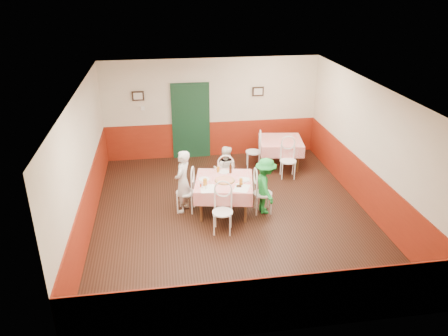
{
  "coord_description": "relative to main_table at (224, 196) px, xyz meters",
  "views": [
    {
      "loc": [
        -1.42,
        -8.25,
        4.86
      ],
      "look_at": [
        -0.15,
        0.18,
        1.05
      ],
      "focal_mm": 35.0,
      "sensor_mm": 36.0,
      "label": 1
    }
  ],
  "objects": [
    {
      "name": "picture_right",
      "position": [
        1.45,
        3.27,
        1.48
      ],
      "size": [
        0.32,
        0.03,
        0.26
      ],
      "primitive_type": "cube",
      "color": "black",
      "rests_on": "back_wall"
    },
    {
      "name": "wainscot_left",
      "position": [
        -2.83,
        -0.18,
        0.12
      ],
      "size": [
        0.03,
        7.0,
        1.0
      ],
      "primitive_type": "cube",
      "color": "maroon",
      "rests_on": "ground"
    },
    {
      "name": "floor",
      "position": [
        0.15,
        -0.18,
        -0.38
      ],
      "size": [
        7.0,
        7.0,
        0.0
      ],
      "primitive_type": "plane",
      "color": "black",
      "rests_on": "ground"
    },
    {
      "name": "picture_left",
      "position": [
        -1.85,
        3.27,
        1.48
      ],
      "size": [
        0.32,
        0.03,
        0.26
      ],
      "primitive_type": "cube",
      "color": "black",
      "rests_on": "back_wall"
    },
    {
      "name": "diner_right",
      "position": [
        0.88,
        -0.16,
        0.26
      ],
      "size": [
        0.52,
        0.85,
        1.27
      ],
      "primitive_type": "imported",
      "rotation": [
        0.0,
        0.0,
        1.63
      ],
      "color": "gray",
      "rests_on": "ground"
    },
    {
      "name": "wainscot_front",
      "position": [
        0.15,
        -3.66,
        0.12
      ],
      "size": [
        6.0,
        0.03,
        1.0
      ],
      "primitive_type": "cube",
      "color": "maroon",
      "rests_on": "ground"
    },
    {
      "name": "wallet",
      "position": [
        0.27,
        -0.35,
        0.4
      ],
      "size": [
        0.12,
        0.11,
        0.02
      ],
      "primitive_type": "cube",
      "rotation": [
        0.0,
        0.0,
        -0.18
      ],
      "color": "black",
      "rests_on": "main_table"
    },
    {
      "name": "plate_right",
      "position": [
        0.43,
        -0.05,
        0.39
      ],
      "size": [
        0.29,
        0.29,
        0.01
      ],
      "primitive_type": "cylinder",
      "rotation": [
        0.0,
        0.0,
        -0.18
      ],
      "color": "white",
      "rests_on": "main_table"
    },
    {
      "name": "back_wall",
      "position": [
        0.15,
        3.32,
        1.02
      ],
      "size": [
        6.0,
        0.1,
        2.8
      ],
      "primitive_type": "cube",
      "color": "beige",
      "rests_on": "ground"
    },
    {
      "name": "glass_a",
      "position": [
        -0.43,
        -0.2,
        0.46
      ],
      "size": [
        0.1,
        0.1,
        0.15
      ],
      "primitive_type": "cylinder",
      "rotation": [
        0.0,
        0.0,
        -0.18
      ],
      "color": "#BF7219",
      "rests_on": "main_table"
    },
    {
      "name": "wainscot_back",
      "position": [
        0.15,
        3.31,
        0.12
      ],
      "size": [
        6.0,
        0.03,
        1.0
      ],
      "primitive_type": "cube",
      "color": "maroon",
      "rests_on": "ground"
    },
    {
      "name": "pizza",
      "position": [
        0.01,
        -0.04,
        0.4
      ],
      "size": [
        0.48,
        0.48,
        0.03
      ],
      "primitive_type": "cylinder",
      "rotation": [
        0.0,
        0.0,
        -0.18
      ],
      "color": "#B74723",
      "rests_on": "main_table"
    },
    {
      "name": "plate_far",
      "position": [
        0.06,
        0.42,
        0.39
      ],
      "size": [
        0.29,
        0.29,
        0.01
      ],
      "primitive_type": "cylinder",
      "rotation": [
        0.0,
        0.0,
        -0.18
      ],
      "color": "white",
      "rests_on": "main_table"
    },
    {
      "name": "second_table",
      "position": [
        1.9,
        2.27,
        0.0
      ],
      "size": [
        1.27,
        1.27,
        0.77
      ],
      "primitive_type": "cube",
      "rotation": [
        0.0,
        0.0,
        -0.15
      ],
      "color": "red",
      "rests_on": "ground"
    },
    {
      "name": "door",
      "position": [
        -0.45,
        3.27,
        0.68
      ],
      "size": [
        0.96,
        0.06,
        2.1
      ],
      "primitive_type": "cube",
      "color": "black",
      "rests_on": "ground"
    },
    {
      "name": "diner_far",
      "position": [
        0.16,
        0.88,
        0.22
      ],
      "size": [
        0.68,
        0.6,
        1.19
      ],
      "primitive_type": "imported",
      "rotation": [
        0.0,
        0.0,
        2.86
      ],
      "color": "gray",
      "rests_on": "ground"
    },
    {
      "name": "beer_bottle",
      "position": [
        0.2,
        0.35,
        0.5
      ],
      "size": [
        0.07,
        0.07,
        0.22
      ],
      "primitive_type": "cylinder",
      "rotation": [
        0.0,
        0.0,
        -0.18
      ],
      "color": "#381C0A",
      "rests_on": "main_table"
    },
    {
      "name": "left_wall",
      "position": [
        -2.85,
        -0.18,
        1.02
      ],
      "size": [
        0.1,
        7.0,
        2.8
      ],
      "primitive_type": "cube",
      "color": "beige",
      "rests_on": "ground"
    },
    {
      "name": "plate_left",
      "position": [
        -0.43,
        0.11,
        0.39
      ],
      "size": [
        0.29,
        0.29,
        0.01
      ],
      "primitive_type": "cylinder",
      "rotation": [
        0.0,
        0.0,
        -0.18
      ],
      "color": "white",
      "rests_on": "main_table"
    },
    {
      "name": "menu_left",
      "position": [
        -0.4,
        -0.35,
        0.39
      ],
      "size": [
        0.32,
        0.41,
        0.0
      ],
      "primitive_type": "cube",
      "rotation": [
        0.0,
        0.0,
        -0.04
      ],
      "color": "white",
      "rests_on": "main_table"
    },
    {
      "name": "right_wall",
      "position": [
        3.15,
        -0.18,
        1.02
      ],
      "size": [
        0.1,
        7.0,
        2.8
      ],
      "primitive_type": "cube",
      "color": "beige",
      "rests_on": "ground"
    },
    {
      "name": "shaker_c",
      "position": [
        -0.54,
        -0.26,
        0.43
      ],
      "size": [
        0.04,
        0.04,
        0.09
      ],
      "primitive_type": "cylinder",
      "rotation": [
        0.0,
        0.0,
        -0.18
      ],
      "color": "#B23319",
      "rests_on": "main_table"
    },
    {
      "name": "chair_left",
      "position": [
        -0.84,
        0.16,
        0.08
      ],
      "size": [
        0.51,
        0.51,
        0.9
      ],
      "primitive_type": null,
      "rotation": [
        0.0,
        0.0,
        -1.81
      ],
      "color": "white",
      "rests_on": "ground"
    },
    {
      "name": "chair_right",
      "position": [
        0.84,
        -0.16,
        0.08
      ],
      "size": [
        0.44,
        0.44,
        0.9
      ],
      "primitive_type": null,
      "rotation": [
        0.0,
        0.0,
        1.53
      ],
      "color": "white",
      "rests_on": "ground"
    },
    {
      "name": "shaker_a",
      "position": [
        -0.51,
        -0.33,
        0.43
      ],
      "size": [
        0.04,
        0.04,
        0.09
      ],
      "primitive_type": "cylinder",
      "rotation": [
        0.0,
        0.0,
        -0.18
      ],
      "color": "silver",
      "rests_on": "main_table"
    },
    {
      "name": "menu_right",
      "position": [
        0.31,
        -0.44,
        0.39
      ],
      "size": [
        0.43,
        0.48,
        0.0
      ],
      "primitive_type": "cube",
      "rotation": [
        0.0,
        0.0,
        -0.39
      ],
      "color": "white",
      "rests_on": "main_table"
    },
    {
      "name": "main_table",
      "position": [
        0.0,
        0.0,
        0.0
      ],
      "size": [
        1.42,
        1.42,
        0.77
      ],
      "primitive_type": "cube",
      "rotation": [
        0.0,
        0.0,
        -0.18
      ],
      "color": "red",
      "rests_on": "ground"
    },
    {
      "name": "front_wall",
      "position": [
        0.15,
        -3.68,
        1.02
      ],
      "size": [
        6.0,
        0.1,
        2.8
      ],
      "primitive_type": "cube",
      "color": "beige",
      "rests_on": "ground"
    },
    {
      "name": "glass_c",
      "position": [
        -0.07,
        0.44,
        0.45
      ],
      "size": [
        0.08,
        0.08,
        0.12
      ],
      "primitive_type": "cylinder",
      "rotation": [
        0.0,
        0.0,
        -0.18
      ],
      "color": "#BF7219",
      "rests_on": "main_table"
    },
    {
      "name": "glass_b",
      "position": [
        0.32,
        -0.26,
        0.45
      ],
      "size": [
        0.09,
        0.09,
        0.14
      ],
      "primitive_type": "cylinder",
      "rotation": [
        0.0,
        0.0,
        -0.18
      ],
      "color": "#BF7219",
      "rests_on": "main_table"
    },
    {
      "name": "chair_second_a",
      "position": [
        1.15,
        2.27,
        0.08
      ],
      "size": [
        0.48,
        0.48,
        0.9
      ],
      "primitive_type": null,
      "rotation": [
        0.0,
        0.0,
        -1.72
      ],
      "color": "white",
      "rests_on": "ground"
    },
    {
      "name": "diner_left",
      "position": [
        -0.88,
        0.16,
        0.34
      ],
      "size": [
        0.53,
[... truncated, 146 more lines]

